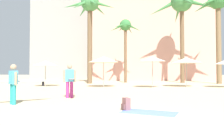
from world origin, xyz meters
name	(u,v)px	position (x,y,z in m)	size (l,w,h in m)	color
hotel_pink	(149,20)	(4.44, 28.81, 8.93)	(16.20, 10.26, 17.87)	#DB9989
palm_tree_far_left	(90,11)	(-2.97, 17.68, 7.46)	(5.44, 4.95, 9.28)	brown
palm_tree_left	(182,6)	(6.88, 19.49, 8.36)	(7.41, 7.18, 10.09)	brown
palm_tree_center	(218,8)	(10.07, 17.82, 7.62)	(5.12, 5.23, 9.44)	brown
palm_tree_right	(125,31)	(0.71, 19.68, 5.74)	(3.54, 3.46, 7.02)	brown
cafe_umbrella_0	(45,63)	(-6.00, 13.18, 1.94)	(2.14, 2.14, 2.14)	gray
cafe_umbrella_1	(104,59)	(-1.10, 12.57, 2.22)	(2.43, 2.43, 2.46)	gray
cafe_umbrella_2	(186,60)	(5.56, 13.18, 2.16)	(2.55, 2.55, 2.39)	gray
cafe_umbrella_3	(152,59)	(2.69, 12.18, 2.23)	(2.05, 2.05, 2.41)	gray
beach_towel	(149,112)	(1.25, 2.08, 0.01)	(1.74, 0.89, 0.01)	#6684E0
backpack	(126,104)	(0.52, 2.48, 0.20)	(0.32, 0.35, 0.42)	#845455
person_mid_right	(15,82)	(-3.94, 3.67, 0.88)	(2.35, 1.99, 1.60)	teal
person_near_right	(70,79)	(-2.19, 5.85, 0.90)	(1.05, 2.70, 1.66)	#B7337F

